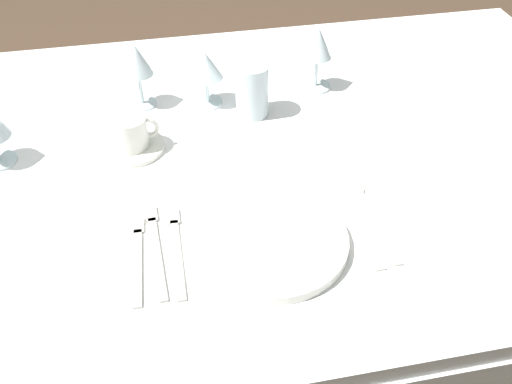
# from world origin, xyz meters

# --- Properties ---
(ground_plane) EXTENTS (6.00, 6.00, 0.00)m
(ground_plane) POSITION_xyz_m (0.00, 0.00, 0.00)
(ground_plane) COLOR #4C3828
(dining_table) EXTENTS (1.80, 1.11, 0.74)m
(dining_table) POSITION_xyz_m (0.00, 0.00, 0.66)
(dining_table) COLOR white
(dining_table) RESTS_ON ground
(dinner_plate) EXTENTS (0.27, 0.27, 0.02)m
(dinner_plate) POSITION_xyz_m (0.02, -0.28, 0.75)
(dinner_plate) COLOR white
(dinner_plate) RESTS_ON dining_table
(fork_outer) EXTENTS (0.02, 0.22, 0.00)m
(fork_outer) POSITION_xyz_m (-0.14, -0.25, 0.74)
(fork_outer) COLOR beige
(fork_outer) RESTS_ON dining_table
(fork_inner) EXTENTS (0.02, 0.23, 0.00)m
(fork_inner) POSITION_xyz_m (-0.17, -0.24, 0.74)
(fork_inner) COLOR beige
(fork_inner) RESTS_ON dining_table
(fork_salad) EXTENTS (0.03, 0.21, 0.00)m
(fork_salad) POSITION_xyz_m (-0.20, -0.26, 0.74)
(fork_salad) COLOR beige
(fork_salad) RESTS_ON dining_table
(dinner_knife) EXTENTS (0.02, 0.24, 0.00)m
(dinner_knife) POSITION_xyz_m (0.19, -0.26, 0.74)
(dinner_knife) COLOR beige
(dinner_knife) RESTS_ON dining_table
(spoon_soup) EXTENTS (0.03, 0.22, 0.01)m
(spoon_soup) POSITION_xyz_m (0.22, -0.23, 0.74)
(spoon_soup) COLOR beige
(spoon_soup) RESTS_ON dining_table
(saucer_left) EXTENTS (0.14, 0.14, 0.01)m
(saucer_left) POSITION_xyz_m (-0.20, 0.05, 0.74)
(saucer_left) COLOR white
(saucer_left) RESTS_ON dining_table
(coffee_cup_left) EXTENTS (0.10, 0.08, 0.07)m
(coffee_cup_left) POSITION_xyz_m (-0.20, 0.05, 0.78)
(coffee_cup_left) COLOR white
(coffee_cup_left) RESTS_ON saucer_left
(wine_glass_left) EXTENTS (0.07, 0.07, 0.15)m
(wine_glass_left) POSITION_xyz_m (-0.17, 0.22, 0.85)
(wine_glass_left) COLOR silver
(wine_glass_left) RESTS_ON dining_table
(wine_glass_right) EXTENTS (0.07, 0.07, 0.15)m
(wine_glass_right) POSITION_xyz_m (0.24, 0.22, 0.84)
(wine_glass_right) COLOR silver
(wine_glass_right) RESTS_ON dining_table
(wine_glass_far) EXTENTS (0.08, 0.08, 0.13)m
(wine_glass_far) POSITION_xyz_m (-0.02, 0.20, 0.83)
(wine_glass_far) COLOR silver
(wine_glass_far) RESTS_ON dining_table
(drink_tumbler) EXTENTS (0.07, 0.07, 0.12)m
(drink_tumbler) POSITION_xyz_m (0.07, 0.14, 0.80)
(drink_tumbler) COLOR silver
(drink_tumbler) RESTS_ON dining_table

